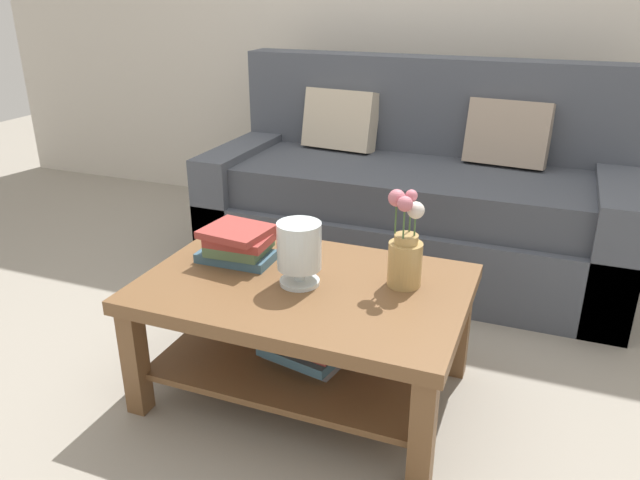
% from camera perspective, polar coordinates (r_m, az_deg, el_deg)
% --- Properties ---
extents(ground_plane, '(10.00, 10.00, 0.00)m').
position_cam_1_polar(ground_plane, '(2.68, 1.44, -8.99)').
color(ground_plane, gray).
extents(couch, '(2.10, 0.90, 1.06)m').
position_cam_1_polar(couch, '(3.27, 8.82, 3.77)').
color(couch, '#474C56').
rests_on(couch, ground).
extents(coffee_table, '(1.12, 0.75, 0.45)m').
position_cam_1_polar(coffee_table, '(2.19, -1.43, -7.00)').
color(coffee_table, brown).
rests_on(coffee_table, ground).
extents(book_stack_main, '(0.28, 0.23, 0.13)m').
position_cam_1_polar(book_stack_main, '(2.29, -7.61, -0.35)').
color(book_stack_main, '#3D6075').
rests_on(book_stack_main, coffee_table).
extents(glass_hurricane_vase, '(0.15, 0.15, 0.22)m').
position_cam_1_polar(glass_hurricane_vase, '(2.07, -1.95, -0.83)').
color(glass_hurricane_vase, silver).
rests_on(glass_hurricane_vase, coffee_table).
extents(flower_pitcher, '(0.13, 0.12, 0.34)m').
position_cam_1_polar(flower_pitcher, '(2.08, 7.94, -0.95)').
color(flower_pitcher, tan).
rests_on(flower_pitcher, coffee_table).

